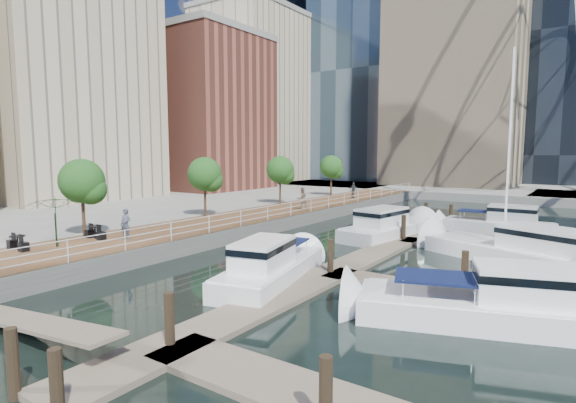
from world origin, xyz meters
The scene contains 14 objects.
ground centered at (0.00, 0.00, 0.00)m, with size 520.00×520.00×0.00m, color black.
boardwalk centered at (-9.00, 15.00, 0.50)m, with size 6.00×60.00×1.00m, color brown.
seawall centered at (-6.00, 15.00, 0.50)m, with size 0.25×60.00×1.00m, color #595954.
land_inland centered at (-36.00, 15.00, 0.50)m, with size 48.00×90.00×1.00m, color gray.
land_far centered at (0.00, 102.00, 0.50)m, with size 200.00×114.00×1.00m, color gray.
railing centered at (-6.10, 15.00, 1.52)m, with size 0.10×60.00×1.05m, color white, non-canonical shape.
floating_docks centered at (7.97, 9.98, 0.49)m, with size 16.00×34.00×2.60m.
midrise_condos centered at (-33.57, 26.82, 13.42)m, with size 19.00×67.00×28.00m.
street_trees centered at (-11.40, 14.00, 4.29)m, with size 2.60×42.60×4.60m.
yacht_foreground centered at (10.95, 5.82, 0.00)m, with size 2.85×10.64×2.15m, color white, non-canonical shape.
pedestrian_near centered at (-8.51, 4.78, 1.89)m, with size 0.65×0.43×1.79m, color #454B5C.
pedestrian_mid centered at (-7.35, 21.57, 1.97)m, with size 0.94×0.73×1.94m, color #866D5D.
pedestrian_far centered at (-8.10, 33.02, 1.85)m, with size 0.99×0.41×1.69m, color #31383D.
moored_yachts centered at (8.99, 14.10, 0.00)m, with size 17.32×37.70×11.50m.
Camera 1 is at (13.37, -10.77, 6.02)m, focal length 28.00 mm.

